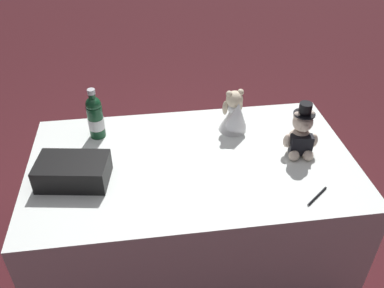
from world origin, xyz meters
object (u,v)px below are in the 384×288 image
object	(u,v)px
gift_case_black	(73,171)
teddy_bear_groom	(301,136)
signing_pen	(317,197)
champagne_bottle	(95,117)
teddy_bear_bride	(235,114)

from	to	relation	value
gift_case_black	teddy_bear_groom	bearing A→B (deg)	-176.68
teddy_bear_groom	gift_case_black	xyz separation A→B (m)	(1.08, 0.06, -0.05)
teddy_bear_groom	signing_pen	bearing A→B (deg)	84.77
teddy_bear_groom	champagne_bottle	size ratio (longest dim) A/B	1.01
signing_pen	champagne_bottle	bearing A→B (deg)	-32.23
signing_pen	gift_case_black	distance (m)	1.08
teddy_bear_bride	gift_case_black	xyz separation A→B (m)	(0.81, 0.30, -0.05)
champagne_bottle	gift_case_black	distance (m)	0.37
teddy_bear_groom	champagne_bottle	bearing A→B (deg)	-16.15
signing_pen	teddy_bear_bride	bearing A→B (deg)	-66.16
teddy_bear_groom	teddy_bear_bride	xyz separation A→B (m)	(0.28, -0.24, 0.00)
teddy_bear_groom	champagne_bottle	distance (m)	1.03
champagne_bottle	signing_pen	xyz separation A→B (m)	(-0.96, 0.61, -0.11)
champagne_bottle	teddy_bear_groom	bearing A→B (deg)	163.85
champagne_bottle	signing_pen	bearing A→B (deg)	147.77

